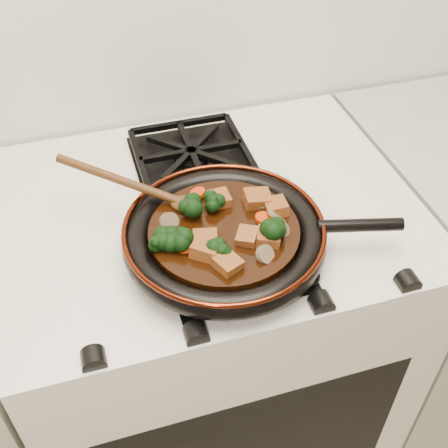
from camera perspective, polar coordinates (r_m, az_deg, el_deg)
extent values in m
cube|color=silver|center=(1.38, -1.08, -12.11)|extent=(0.76, 0.60, 0.90)
cylinder|color=black|center=(0.93, 0.00, -1.66)|extent=(0.31, 0.31, 0.01)
torus|color=black|center=(0.92, 0.00, -1.27)|extent=(0.33, 0.33, 0.04)
torus|color=#4F1A0B|center=(0.91, 0.00, -0.32)|extent=(0.33, 0.33, 0.01)
cylinder|color=black|center=(0.94, 13.67, -0.13)|extent=(0.14, 0.06, 0.02)
cylinder|color=black|center=(0.92, 0.00, -0.95)|extent=(0.25, 0.25, 0.02)
cube|color=brown|center=(0.95, 3.38, 2.52)|extent=(0.05, 0.04, 0.03)
cube|color=brown|center=(0.94, 5.27, 1.75)|extent=(0.04, 0.04, 0.03)
cube|color=brown|center=(0.89, 2.38, -1.32)|extent=(0.05, 0.05, 0.03)
cube|color=brown|center=(0.89, 4.54, -1.39)|extent=(0.05, 0.05, 0.02)
cube|color=brown|center=(0.95, -0.48, 2.53)|extent=(0.04, 0.04, 0.02)
cube|color=brown|center=(0.85, 0.38, -4.07)|extent=(0.05, 0.05, 0.02)
cube|color=brown|center=(0.88, -1.92, -1.57)|extent=(0.04, 0.04, 0.03)
cube|color=brown|center=(0.87, -1.85, -2.62)|extent=(0.06, 0.06, 0.03)
cylinder|color=#C22F05|center=(0.96, -0.36, 2.46)|extent=(0.03, 0.03, 0.02)
cylinder|color=#C22F05|center=(0.97, -2.70, 3.14)|extent=(0.03, 0.03, 0.02)
cylinder|color=#C22F05|center=(0.92, 4.03, 0.62)|extent=(0.03, 0.03, 0.01)
cylinder|color=#C22F05|center=(0.88, -3.86, -2.36)|extent=(0.03, 0.03, 0.02)
cylinder|color=brown|center=(0.90, 5.66, -0.71)|extent=(0.04, 0.03, 0.03)
cylinder|color=brown|center=(0.95, 3.81, 2.44)|extent=(0.05, 0.05, 0.02)
cylinder|color=brown|center=(0.93, 5.40, 0.74)|extent=(0.04, 0.04, 0.03)
cylinder|color=brown|center=(0.92, -5.59, 0.18)|extent=(0.04, 0.04, 0.03)
cylinder|color=brown|center=(0.86, 4.21, -3.09)|extent=(0.04, 0.04, 0.03)
ellipsoid|color=#48280F|center=(0.95, -3.88, 2.06)|extent=(0.07, 0.06, 0.02)
cylinder|color=#48280F|center=(0.97, -10.35, 4.35)|extent=(0.02, 0.02, 0.23)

